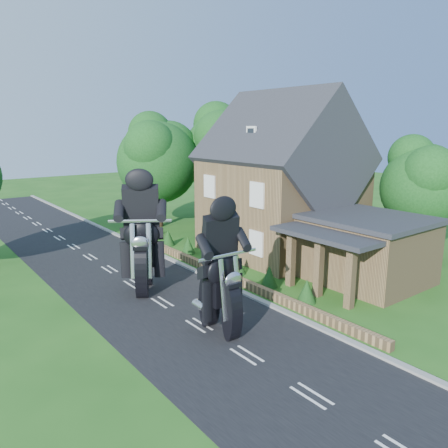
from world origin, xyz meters
TOP-DOWN VIEW (x-y plane):
  - ground at (0.00, 0.00)m, footprint 120.00×120.00m
  - road at (0.00, 0.00)m, footprint 7.00×80.00m
  - kerb at (3.65, 0.00)m, footprint 0.30×80.00m
  - garden_wall at (4.30, 5.00)m, footprint 0.30×22.00m
  - house at (10.49, 6.00)m, footprint 9.54×8.64m
  - annex at (9.87, -0.80)m, footprint 7.05×5.94m
  - tree_annex_side at (17.13, 0.10)m, footprint 5.64×5.20m
  - tree_house_right at (16.65, 8.62)m, footprint 6.51×6.00m
  - tree_behind_house at (14.18, 16.14)m, footprint 7.81×7.20m
  - tree_behind_left at (8.16, 17.13)m, footprint 6.94×6.40m
  - shrub_a at (5.30, -1.00)m, footprint 0.90×0.90m
  - shrub_b at (5.30, 1.50)m, footprint 0.90×0.90m
  - shrub_c at (5.30, 4.00)m, footprint 0.90×0.90m
  - shrub_d at (5.30, 9.00)m, footprint 0.90×0.90m
  - shrub_e at (5.30, 11.50)m, footprint 0.90×0.90m
  - shrub_f at (5.30, 14.00)m, footprint 0.90×0.90m
  - motorcycle_lead at (0.31, -1.04)m, footprint 0.49×1.76m
  - motorcycle_follow at (-0.01, 4.73)m, footprint 1.47×1.89m

SIDE VIEW (x-z plane):
  - ground at x=0.00m, z-range 0.00..0.00m
  - road at x=0.00m, z-range 0.00..0.02m
  - kerb at x=3.65m, z-range 0.00..0.12m
  - garden_wall at x=4.30m, z-range 0.00..0.40m
  - shrub_a at x=5.30m, z-range 0.00..1.10m
  - shrub_b at x=5.30m, z-range 0.00..1.10m
  - shrub_c at x=5.30m, z-range 0.00..1.10m
  - shrub_d at x=5.30m, z-range 0.00..1.10m
  - shrub_e at x=5.30m, z-range 0.00..1.10m
  - shrub_f at x=5.30m, z-range 0.00..1.10m
  - motorcycle_lead at x=0.31m, z-range 0.00..1.63m
  - motorcycle_follow at x=-0.01m, z-range 0.00..1.81m
  - annex at x=9.87m, z-range 0.05..3.49m
  - house at x=10.49m, z-range -0.78..9.46m
  - tree_annex_side at x=17.13m, z-range 0.95..8.43m
  - tree_house_right at x=16.65m, z-range 0.99..9.39m
  - tree_behind_left at x=8.16m, z-range 1.15..10.31m
  - tree_behind_house at x=14.18m, z-range 1.19..11.27m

